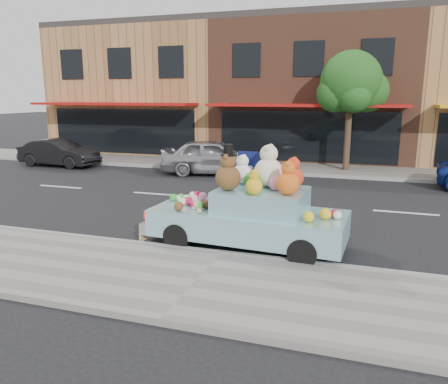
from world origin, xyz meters
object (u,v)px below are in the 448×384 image
at_px(art_car, 250,211).
at_px(car_silver, 214,157).
at_px(street_tree, 351,87).
at_px(car_dark, 59,153).

bearing_deg(art_car, car_silver, 117.79).
relative_size(street_tree, car_dark, 1.32).
distance_m(street_tree, car_silver, 6.58).
distance_m(street_tree, art_car, 11.22).
bearing_deg(street_tree, art_car, -98.68).
height_order(street_tree, car_dark, street_tree).
bearing_deg(car_silver, street_tree, -78.43).
bearing_deg(car_silver, car_dark, 79.96).
bearing_deg(car_dark, art_car, -122.75).
xyz_separation_m(street_tree, car_dark, (-13.23, -2.49, -3.04)).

